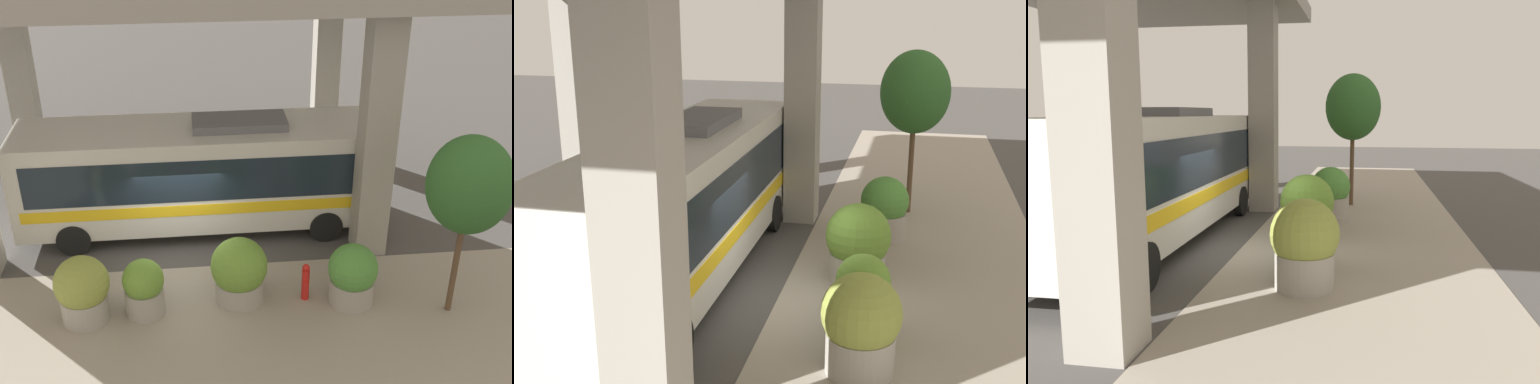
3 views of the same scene
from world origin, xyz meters
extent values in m
plane|color=#474442|center=(0.00, 0.00, 0.00)|extent=(80.00, 80.00, 0.00)
cube|color=gray|center=(-3.00, 0.00, 0.01)|extent=(6.00, 40.00, 0.02)
cube|color=#9E998E|center=(0.50, -5.53, 3.58)|extent=(0.90, 0.90, 7.16)
cube|color=#9E998E|center=(0.50, 5.53, 3.58)|extent=(0.90, 0.90, 7.16)
cube|color=#9E998E|center=(7.50, -5.53, 3.58)|extent=(0.90, 0.90, 7.16)
cube|color=silver|center=(2.28, -0.77, 1.91)|extent=(2.56, 11.11, 2.93)
cube|color=#19232D|center=(2.28, -0.77, 2.26)|extent=(2.60, 10.22, 1.29)
cube|color=yellow|center=(2.28, -0.77, 1.33)|extent=(2.60, 10.55, 0.35)
cube|color=slate|center=(2.28, -1.88, 3.50)|extent=(1.28, 2.78, 0.24)
cylinder|color=black|center=(1.08, 3.12, 0.50)|extent=(0.28, 1.00, 1.00)
cylinder|color=black|center=(3.48, 3.12, 0.50)|extent=(0.28, 1.00, 1.00)
cylinder|color=black|center=(1.08, -4.38, 0.50)|extent=(0.28, 1.00, 1.00)
cylinder|color=black|center=(3.48, -4.38, 0.50)|extent=(0.28, 1.00, 1.00)
cylinder|color=red|center=(-1.74, -3.26, 0.47)|extent=(0.21, 0.21, 0.94)
sphere|color=red|center=(-1.74, -3.26, 1.00)|extent=(0.20, 0.20, 0.20)
cylinder|color=red|center=(-1.89, -3.26, 0.61)|extent=(0.12, 0.09, 0.09)
cylinder|color=red|center=(-1.59, -3.26, 0.61)|extent=(0.12, 0.09, 0.09)
cylinder|color=#9E998E|center=(-1.55, -1.53, 0.33)|extent=(1.29, 1.29, 0.65)
sphere|color=olive|center=(-1.55, -1.53, 1.06)|extent=(1.49, 1.49, 1.49)
sphere|color=#993F8C|center=(-1.39, -1.66, 0.83)|extent=(0.45, 0.45, 0.45)
cylinder|color=#9E998E|center=(-1.88, 0.93, 0.38)|extent=(1.00, 1.00, 0.76)
sphere|color=olive|center=(-1.88, 0.93, 1.05)|extent=(1.06, 1.06, 1.06)
sphere|color=orange|center=(-1.75, 0.83, 0.90)|extent=(0.35, 0.35, 0.35)
cylinder|color=#9E998E|center=(-1.98, -4.44, 0.36)|extent=(1.17, 1.17, 0.71)
sphere|color=#4C8C38|center=(-1.98, -4.44, 1.07)|extent=(1.29, 1.29, 1.29)
sphere|color=#BF334C|center=(-1.83, -4.56, 0.88)|extent=(0.41, 0.41, 0.41)
cylinder|color=#9E998E|center=(-1.98, 2.42, 0.37)|extent=(1.19, 1.19, 0.75)
sphere|color=olive|center=(-1.98, 2.42, 1.13)|extent=(1.38, 1.38, 1.38)
sphere|color=#BF334C|center=(-1.83, 2.31, 0.91)|extent=(0.42, 0.42, 0.42)
cylinder|color=brown|center=(-2.58, -6.89, 1.54)|extent=(0.16, 0.16, 3.07)
ellipsoid|color=#2D6028|center=(-2.58, -6.89, 3.68)|extent=(2.03, 2.03, 2.43)
camera|label=1|loc=(-15.24, -0.54, 10.65)|focal=45.00mm
camera|label=2|loc=(-2.69, 12.30, 6.10)|focal=45.00mm
camera|label=3|loc=(-3.16, 11.87, 3.47)|focal=35.00mm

